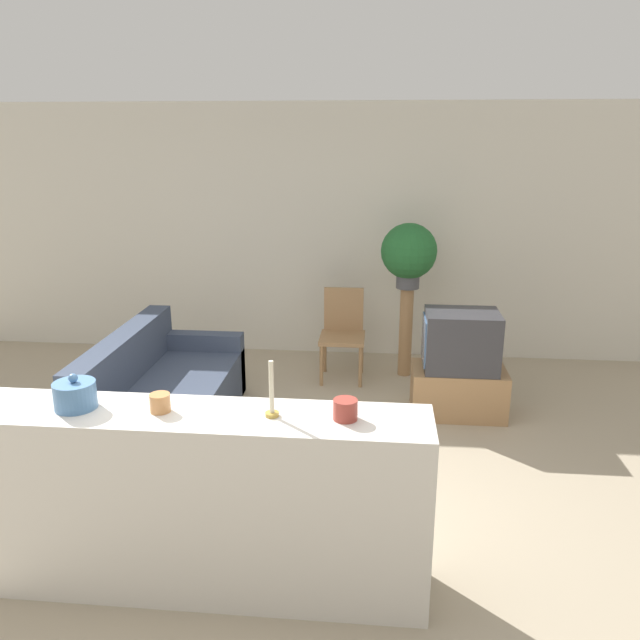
% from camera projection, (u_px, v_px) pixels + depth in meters
% --- Properties ---
extents(ground_plane, '(14.00, 14.00, 0.00)m').
position_uv_depth(ground_plane, '(226.00, 531.00, 3.87)').
color(ground_plane, tan).
extents(wall_back, '(9.00, 0.06, 2.70)m').
position_uv_depth(wall_back, '(296.00, 232.00, 6.76)').
color(wall_back, beige).
rests_on(wall_back, ground_plane).
extents(couch, '(0.90, 1.81, 0.82)m').
position_uv_depth(couch, '(162.00, 398.00, 5.12)').
color(couch, '#384256').
rests_on(couch, ground_plane).
extents(tv_stand, '(0.81, 0.49, 0.42)m').
position_uv_depth(tv_stand, '(458.00, 391.00, 5.46)').
color(tv_stand, '#9E754C').
rests_on(tv_stand, ground_plane).
extents(television, '(0.63, 0.46, 0.51)m').
position_uv_depth(television, '(461.00, 341.00, 5.33)').
color(television, '#333338').
rests_on(television, tv_stand).
extents(wooden_chair, '(0.44, 0.44, 0.90)m').
position_uv_depth(wooden_chair, '(343.00, 330.00, 6.22)').
color(wooden_chair, '#9E754C').
rests_on(wooden_chair, ground_plane).
extents(plant_stand, '(0.13, 0.13, 0.91)m').
position_uv_depth(plant_stand, '(406.00, 332.00, 6.29)').
color(plant_stand, '#9E754C').
rests_on(plant_stand, ground_plane).
extents(potted_plant, '(0.55, 0.55, 0.64)m').
position_uv_depth(potted_plant, '(409.00, 252.00, 6.06)').
color(potted_plant, '#4C4C51').
rests_on(potted_plant, plant_stand).
extents(foreground_counter, '(2.40, 0.44, 1.02)m').
position_uv_depth(foreground_counter, '(200.00, 502.00, 3.28)').
color(foreground_counter, silver).
rests_on(foreground_counter, ground_plane).
extents(decorative_bowl, '(0.21, 0.21, 0.19)m').
position_uv_depth(decorative_bowl, '(75.00, 395.00, 3.17)').
color(decorative_bowl, '#4C7AAD').
rests_on(decorative_bowl, foreground_counter).
extents(candle_jar, '(0.10, 0.10, 0.09)m').
position_uv_depth(candle_jar, '(160.00, 403.00, 3.14)').
color(candle_jar, '#C6844C').
rests_on(candle_jar, foreground_counter).
extents(candlestick, '(0.07, 0.07, 0.29)m').
position_uv_depth(candlestick, '(272.00, 398.00, 3.07)').
color(candlestick, '#B7933D').
rests_on(candlestick, foreground_counter).
extents(coffee_tin, '(0.12, 0.12, 0.10)m').
position_uv_depth(coffee_tin, '(345.00, 409.00, 3.05)').
color(coffee_tin, '#99382D').
rests_on(coffee_tin, foreground_counter).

